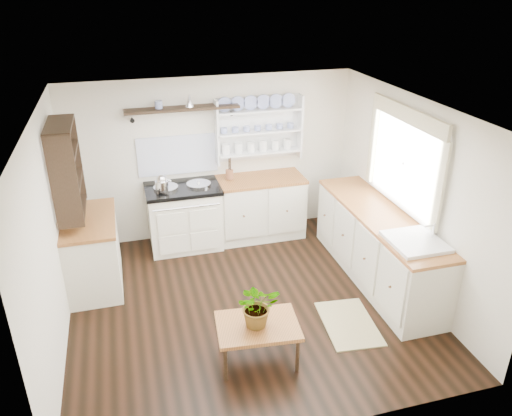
{
  "coord_description": "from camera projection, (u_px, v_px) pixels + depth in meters",
  "views": [
    {
      "loc": [
        -1.19,
        -4.69,
        3.52
      ],
      "look_at": [
        0.18,
        0.25,
        1.1
      ],
      "focal_mm": 35.0,
      "sensor_mm": 36.0,
      "label": 1
    }
  ],
  "objects": [
    {
      "name": "aga_cooker",
      "position": [
        184.0,
        216.0,
        6.93
      ],
      "size": [
        1.01,
        0.7,
        0.93
      ],
      "color": "white",
      "rests_on": "floor"
    },
    {
      "name": "potted_plant",
      "position": [
        258.0,
        305.0,
        4.74
      ],
      "size": [
        0.41,
        0.36,
        0.45
      ],
      "primitive_type": "imported",
      "rotation": [
        0.0,
        0.0,
        -0.02
      ],
      "color": "#3F7233",
      "rests_on": "center_table"
    },
    {
      "name": "center_table",
      "position": [
        258.0,
        328.0,
        4.86
      ],
      "size": [
        0.85,
        0.65,
        0.43
      ],
      "rotation": [
        0.0,
        0.0,
        -0.1
      ],
      "color": "brown",
      "rests_on": "floor"
    },
    {
      "name": "left_cabinets",
      "position": [
        93.0,
        251.0,
        6.05
      ],
      "size": [
        0.62,
        1.13,
        0.9
      ],
      "color": "beige",
      "rests_on": "floor"
    },
    {
      "name": "floor_rug",
      "position": [
        349.0,
        323.0,
        5.52
      ],
      "size": [
        0.63,
        0.9,
        0.02
      ],
      "primitive_type": "cube",
      "rotation": [
        0.0,
        0.0,
        -0.1
      ],
      "color": "#8E8252",
      "rests_on": "floor"
    },
    {
      "name": "right_cabinets",
      "position": [
        377.0,
        246.0,
        6.18
      ],
      "size": [
        0.62,
        2.43,
        0.9
      ],
      "color": "beige",
      "rests_on": "floor"
    },
    {
      "name": "ceiling",
      "position": [
        245.0,
        110.0,
        4.9
      ],
      "size": [
        4.0,
        3.8,
        0.01
      ],
      "primitive_type": "cube",
      "color": "white",
      "rests_on": "wall_back"
    },
    {
      "name": "belfast_sink",
      "position": [
        414.0,
        251.0,
        5.38
      ],
      "size": [
        0.55,
        0.6,
        0.45
      ],
      "color": "white",
      "rests_on": "right_cabinets"
    },
    {
      "name": "kettle",
      "position": [
        162.0,
        183.0,
        6.51
      ],
      "size": [
        0.17,
        0.17,
        0.21
      ],
      "primitive_type": null,
      "color": "silver",
      "rests_on": "aga_cooker"
    },
    {
      "name": "high_shelf",
      "position": [
        182.0,
        109.0,
        6.52
      ],
      "size": [
        1.5,
        0.29,
        0.16
      ],
      "color": "black",
      "rests_on": "wall_back"
    },
    {
      "name": "wall_back",
      "position": [
        213.0,
        158.0,
        7.04
      ],
      "size": [
        4.0,
        0.02,
        2.3
      ],
      "primitive_type": "cube",
      "color": "beige",
      "rests_on": "ground"
    },
    {
      "name": "back_cabinets",
      "position": [
        259.0,
        206.0,
        7.22
      ],
      "size": [
        1.27,
        0.63,
        0.9
      ],
      "color": "beige",
      "rests_on": "floor"
    },
    {
      "name": "window",
      "position": [
        404.0,
        158.0,
        5.81
      ],
      "size": [
        0.08,
        1.55,
        1.22
      ],
      "color": "white",
      "rests_on": "wall_right"
    },
    {
      "name": "wall_left",
      "position": [
        50.0,
        239.0,
        4.9
      ],
      "size": [
        0.02,
        3.8,
        2.3
      ],
      "primitive_type": "cube",
      "color": "beige",
      "rests_on": "ground"
    },
    {
      "name": "plate_rack",
      "position": [
        258.0,
        128.0,
        6.99
      ],
      "size": [
        1.2,
        0.22,
        0.9
      ],
      "color": "white",
      "rests_on": "wall_back"
    },
    {
      "name": "utensil_crock",
      "position": [
        229.0,
        174.0,
        6.97
      ],
      "size": [
        0.11,
        0.11,
        0.13
      ],
      "primitive_type": "cylinder",
      "color": "brown",
      "rests_on": "back_cabinets"
    },
    {
      "name": "floor",
      "position": [
        247.0,
        303.0,
        5.88
      ],
      "size": [
        4.0,
        3.8,
        0.01
      ],
      "primitive_type": "cube",
      "color": "black",
      "rests_on": "ground"
    },
    {
      "name": "wall_right",
      "position": [
        411.0,
        195.0,
        5.87
      ],
      "size": [
        0.02,
        3.8,
        2.3
      ],
      "primitive_type": "cube",
      "color": "beige",
      "rests_on": "ground"
    },
    {
      "name": "left_shelving",
      "position": [
        66.0,
        168.0,
        5.56
      ],
      "size": [
        0.28,
        0.8,
        1.05
      ],
      "primitive_type": "cube",
      "color": "black",
      "rests_on": "wall_left"
    }
  ]
}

